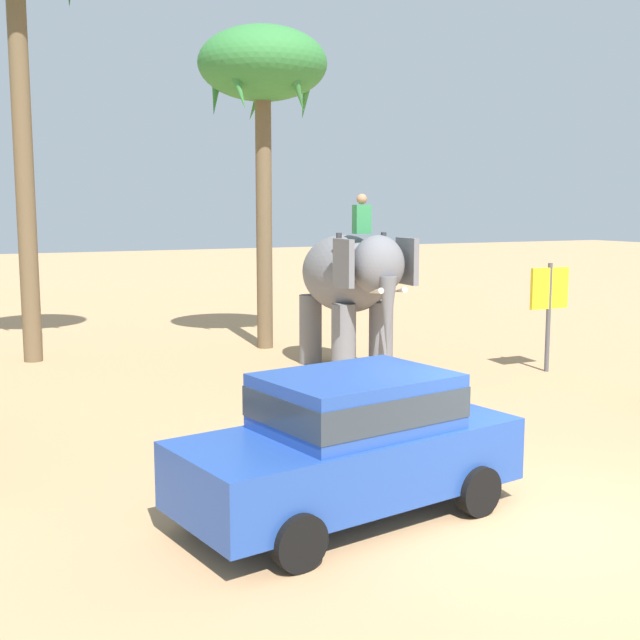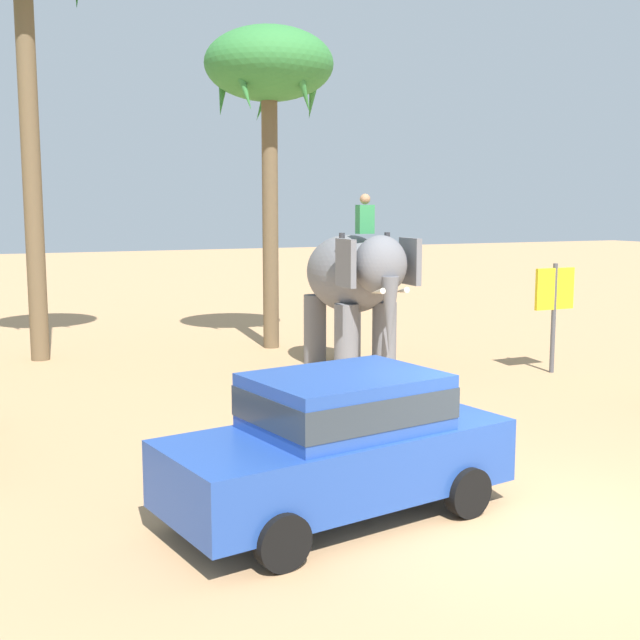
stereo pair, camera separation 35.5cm
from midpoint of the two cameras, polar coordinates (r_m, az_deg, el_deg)
name	(u,v)px [view 1 (the left image)]	position (r m, az deg, el deg)	size (l,w,h in m)	color
ground_plane	(541,524)	(9.91, 14.20, -13.69)	(120.00, 120.00, 0.00)	tan
car_sedan_foreground	(351,440)	(9.55, 1.14, -8.39)	(4.32, 2.36, 1.70)	#23479E
elephant_with_mahout	(349,282)	(17.76, 1.49, 2.70)	(1.79, 3.92, 3.88)	slate
palm_tree_left_of_road	(263,73)	(21.04, -4.55, 16.86)	(3.20, 3.20, 8.01)	brown
signboard_yellow	(549,296)	(18.42, 15.24, 1.66)	(1.00, 0.10, 2.40)	#4C4C51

